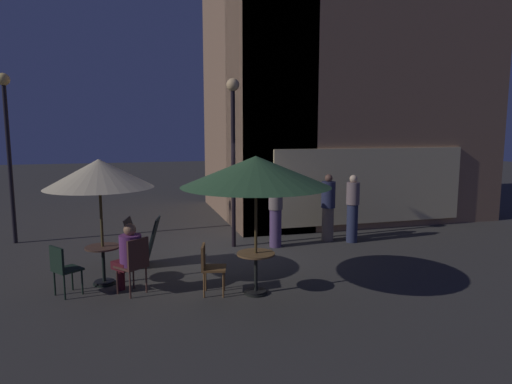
# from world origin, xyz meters

# --- Properties ---
(ground_plane) EXTENTS (60.00, 60.00, 0.00)m
(ground_plane) POSITION_xyz_m (0.00, 0.00, 0.00)
(ground_plane) COLOR #383532
(cafe_building) EXTENTS (8.20, 6.17, 9.70)m
(cafe_building) POSITION_xyz_m (3.61, 3.34, 4.84)
(cafe_building) COLOR #946F53
(cafe_building) RESTS_ON ground
(street_lamp_near_corner) EXTENTS (0.30, 0.30, 3.98)m
(street_lamp_near_corner) POSITION_xyz_m (0.38, 0.67, 2.70)
(street_lamp_near_corner) COLOR black
(street_lamp_near_corner) RESTS_ON ground
(street_lamp_down_street) EXTENTS (0.30, 0.30, 4.14)m
(street_lamp_down_street) POSITION_xyz_m (-4.80, 2.48, 2.78)
(street_lamp_down_street) COLOR black
(street_lamp_down_street) RESTS_ON ground
(menu_sandwich_board) EXTENTS (0.77, 0.68, 0.99)m
(menu_sandwich_board) POSITION_xyz_m (-1.77, -0.30, 0.51)
(menu_sandwich_board) COLOR black
(menu_sandwich_board) RESTS_ON ground
(cafe_table_0) EXTENTS (0.63, 0.63, 0.71)m
(cafe_table_0) POSITION_xyz_m (-2.51, -1.28, 0.48)
(cafe_table_0) COLOR black
(cafe_table_0) RESTS_ON ground
(cafe_table_1) EXTENTS (0.65, 0.65, 0.73)m
(cafe_table_1) POSITION_xyz_m (0.04, -2.50, 0.50)
(cafe_table_1) COLOR black
(cafe_table_1) RESTS_ON ground
(patio_umbrella_0) EXTENTS (1.91, 1.91, 2.30)m
(patio_umbrella_0) POSITION_xyz_m (-2.51, -1.28, 2.03)
(patio_umbrella_0) COLOR black
(patio_umbrella_0) RESTS_ON ground
(patio_umbrella_1) EXTENTS (2.52, 2.52, 2.38)m
(patio_umbrella_1) POSITION_xyz_m (0.04, -2.50, 2.12)
(patio_umbrella_1) COLOR black
(patio_umbrella_1) RESTS_ON ground
(cafe_chair_0) EXTENTS (0.60, 0.60, 0.99)m
(cafe_chair_0) POSITION_xyz_m (-1.96, -1.98, 0.59)
(cafe_chair_0) COLOR #502F28
(cafe_chair_0) RESTS_ON ground
(cafe_chair_1) EXTENTS (0.56, 0.56, 0.88)m
(cafe_chair_1) POSITION_xyz_m (-3.13, -1.73, 0.53)
(cafe_chair_1) COLOR black
(cafe_chair_1) RESTS_ON ground
(cafe_chair_2) EXTENTS (0.49, 0.49, 0.87)m
(cafe_chair_2) POSITION_xyz_m (-0.73, -2.30, 0.53)
(cafe_chair_2) COLOR brown
(cafe_chair_2) RESTS_ON ground
(patron_seated_0) EXTENTS (0.53, 0.56, 1.23)m
(patron_seated_0) POSITION_xyz_m (-2.05, -1.86, 0.70)
(patron_seated_0) COLOR #50151C
(patron_seated_0) RESTS_ON ground
(patron_standing_1) EXTENTS (0.33, 0.33, 1.70)m
(patron_standing_1) POSITION_xyz_m (3.34, 0.30, 0.86)
(patron_standing_1) COLOR #282E49
(patron_standing_1) RESTS_ON ground
(patron_standing_2) EXTENTS (0.34, 0.34, 1.76)m
(patron_standing_2) POSITION_xyz_m (1.34, 0.38, 0.89)
(patron_standing_2) COLOR #57406B
(patron_standing_2) RESTS_ON ground
(patron_standing_3) EXTENTS (0.35, 0.35, 1.70)m
(patron_standing_3) POSITION_xyz_m (2.81, 0.59, 0.85)
(patron_standing_3) COLOR #726155
(patron_standing_3) RESTS_ON ground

